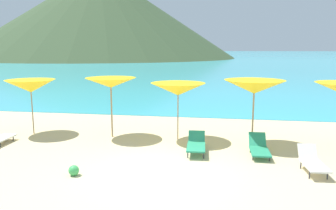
% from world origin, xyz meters
% --- Properties ---
extents(ground_plane, '(50.00, 100.00, 0.30)m').
position_xyz_m(ground_plane, '(0.00, 10.00, -0.15)').
color(ground_plane, beige).
extents(ocean_water, '(650.00, 440.00, 0.02)m').
position_xyz_m(ocean_water, '(0.00, 227.32, 0.01)').
color(ocean_water, '#38B7CC').
rests_on(ocean_water, ground_plane).
extents(headland_hill, '(96.98, 96.98, 31.53)m').
position_xyz_m(headland_hill, '(-42.60, 108.82, 15.76)').
color(headland_hill, '#384C2D').
rests_on(headland_hill, ground_plane).
extents(umbrella_1, '(1.91, 1.91, 2.18)m').
position_xyz_m(umbrella_1, '(-5.88, 3.19, 1.93)').
color(umbrella_1, '#9E7F59').
rests_on(umbrella_1, ground_plane).
extents(umbrella_2, '(1.98, 1.98, 2.30)m').
position_xyz_m(umbrella_2, '(-2.58, 3.23, 2.11)').
color(umbrella_2, '#9E7F59').
rests_on(umbrella_2, ground_plane).
extents(umbrella_3, '(2.14, 2.14, 2.15)m').
position_xyz_m(umbrella_3, '(-0.01, 3.23, 1.92)').
color(umbrella_3, '#9E7F59').
rests_on(umbrella_3, ground_plane).
extents(umbrella_4, '(2.12, 2.12, 2.32)m').
position_xyz_m(umbrella_4, '(2.69, 3.01, 2.08)').
color(umbrella_4, '#9E7F59').
rests_on(umbrella_4, ground_plane).
extents(lounge_chair_0, '(0.60, 1.46, 0.59)m').
position_xyz_m(lounge_chair_0, '(2.81, 1.86, 0.25)').
color(lounge_chair_0, '#268C66').
rests_on(lounge_chair_0, ground_plane).
extents(lounge_chair_1, '(0.62, 1.36, 0.65)m').
position_xyz_m(lounge_chair_1, '(4.11, 0.57, 0.30)').
color(lounge_chair_1, white).
rests_on(lounge_chair_1, ground_plane).
extents(lounge_chair_3, '(0.65, 1.49, 0.59)m').
position_xyz_m(lounge_chair_3, '(0.80, 1.74, 0.30)').
color(lounge_chair_3, '#268C66').
rests_on(lounge_chair_3, ground_plane).
extents(beach_ball, '(0.29, 0.29, 0.29)m').
position_xyz_m(beach_ball, '(-2.31, -0.74, 0.14)').
color(beach_ball, '#3FB259').
rests_on(beach_ball, ground_plane).
extents(cruise_ship, '(43.71, 11.76, 22.49)m').
position_xyz_m(cruise_ship, '(-54.68, 229.75, 8.70)').
color(cruise_ship, '#262D47').
rests_on(cruise_ship, ocean_water).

